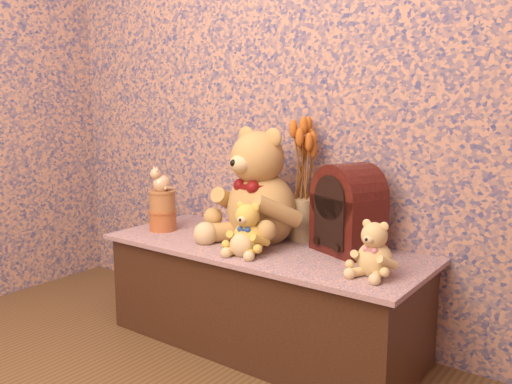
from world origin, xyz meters
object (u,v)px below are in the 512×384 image
teddy_small (375,246)px  cathedral_radio (348,208)px  teddy_large (261,180)px  biscuit_tin_lower (163,220)px  ceramic_vase (303,219)px  teddy_medium (249,226)px  cat_figurine (162,178)px

teddy_small → cathedral_radio: cathedral_radio is taller
teddy_large → cathedral_radio: teddy_large is taller
biscuit_tin_lower → teddy_small: bearing=-1.3°
teddy_small → ceramic_vase: 0.53m
ceramic_vase → biscuit_tin_lower: ceramic_vase is taller
teddy_medium → biscuit_tin_lower: bearing=164.3°
teddy_large → ceramic_vase: bearing=45.8°
teddy_large → cathedral_radio: bearing=18.3°
teddy_large → teddy_medium: size_ratio=2.36×
ceramic_vase → teddy_small: bearing=-29.8°
cathedral_radio → cat_figurine: bearing=-145.9°
cathedral_radio → ceramic_vase: (-0.25, 0.05, -0.09)m
teddy_large → teddy_small: bearing=-3.8°
teddy_small → cat_figurine: bearing=-176.6°
teddy_small → ceramic_vase: teddy_small is taller
teddy_large → biscuit_tin_lower: bearing=-154.2°
teddy_large → teddy_medium: 0.27m
teddy_small → biscuit_tin_lower: bearing=-176.6°
teddy_small → biscuit_tin_lower: (-1.10, 0.02, -0.06)m
ceramic_vase → cat_figurine: (-0.64, -0.24, 0.16)m
teddy_medium → ceramic_vase: 0.32m
teddy_large → teddy_medium: bearing=-57.5°
teddy_medium → teddy_small: teddy_medium is taller
teddy_large → cat_figurine: (-0.49, -0.13, -0.02)m
teddy_medium → teddy_small: bearing=-4.0°
teddy_large → cathedral_radio: size_ratio=1.46×
teddy_medium → teddy_small: 0.53m
teddy_medium → biscuit_tin_lower: teddy_medium is taller
ceramic_vase → biscuit_tin_lower: 0.68m
teddy_large → teddy_medium: teddy_large is taller
biscuit_tin_lower → ceramic_vase: bearing=20.5°
teddy_large → biscuit_tin_lower: (-0.49, -0.13, -0.22)m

